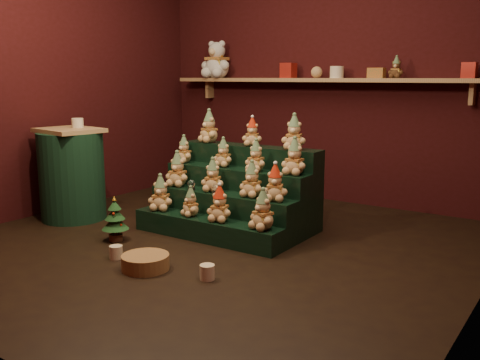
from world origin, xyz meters
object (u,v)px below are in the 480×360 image
Objects in this scene: mini_christmas_tree at (115,219)px; riser_tier_front at (206,229)px; mug_left at (116,252)px; mug_right at (207,272)px; snow_globe_a at (191,185)px; wicker_basket at (145,262)px; white_bear at (217,55)px; snow_globe_b at (216,189)px; snow_globe_c at (266,196)px; brown_bear at (396,67)px; side_table at (72,175)px.

riser_tier_front is at bearing 36.59° from mini_christmas_tree.
mug_left is 0.97× the size of mug_right.
riser_tier_front is at bearing -29.80° from snow_globe_a.
white_bear reaches higher than wicker_basket.
snow_globe_c is at bearing 0.00° from snow_globe_b.
brown_bear is at bearing 59.07° from snow_globe_b.
riser_tier_front is 2.62× the size of white_bear.
mini_christmas_tree is at bearing -133.96° from snow_globe_b.
snow_globe_a is at bearing 62.17° from mini_christmas_tree.
side_table is at bearing 157.92° from wicker_basket.
snow_globe_b is (0.26, 0.00, -0.00)m from snow_globe_a.
snow_globe_a reaches higher than mug_left.
side_table is at bearing 154.08° from mug_left.
riser_tier_front is at bearing -161.85° from snow_globe_c.
riser_tier_front is at bearing -119.31° from brown_bear.
side_table is at bearing -170.28° from snow_globe_c.
mini_christmas_tree is at bearing 137.27° from mug_left.
snow_globe_b is 0.84× the size of mug_left.
riser_tier_front is 16.90× the size of snow_globe_b.
mini_christmas_tree reaches higher than wicker_basket.
riser_tier_front is at bearing -84.37° from snow_globe_b.
snow_globe_a is at bearing 180.00° from snow_globe_c.
riser_tier_front is 0.35m from snow_globe_b.
riser_tier_front is 1.51m from side_table.
side_table is 2.28m from white_bear.
white_bear reaches higher than snow_globe_c.
snow_globe_a is at bearing 90.94° from mug_left.
snow_globe_c is 0.17× the size of white_bear.
wicker_basket is (0.36, -0.96, -0.35)m from snow_globe_a.
mini_christmas_tree is at bearing -75.24° from white_bear.
snow_globe_a is at bearing 180.00° from snow_globe_b.
mug_left is at bearing -17.83° from side_table.
riser_tier_front is 0.90m from mug_right.
snow_globe_b is 0.10× the size of side_table.
brown_bear is (1.21, 2.52, 1.37)m from mug_left.
wicker_basket is at bearing -169.11° from mug_right.
snow_globe_a is at bearing -60.71° from white_bear.
snow_globe_b is at bearing 74.76° from mug_left.
snow_globe_a reaches higher than mug_right.
snow_globe_b is 0.87m from mini_christmas_tree.
brown_bear is at bearing 64.32° from mug_left.
mug_left is 0.34m from wicker_basket.
side_table reaches higher than snow_globe_c.
side_table is 2.57× the size of wicker_basket.
mug_left is (0.01, -0.91, -0.36)m from snow_globe_a.
snow_globe_c is at bearing 18.15° from riser_tier_front.
wicker_basket is (0.34, -0.04, 0.00)m from mug_left.
mini_christmas_tree is at bearing -9.43° from side_table.
brown_bear reaches higher than wicker_basket.
wicker_basket is 1.65× the size of brown_bear.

